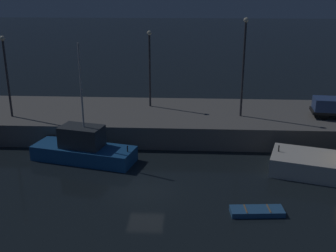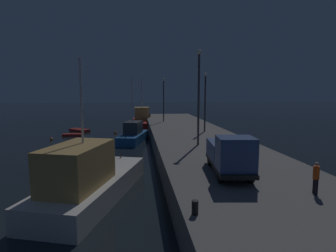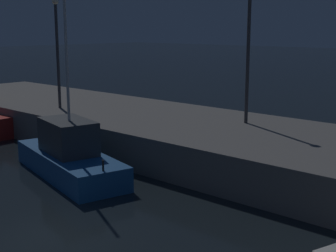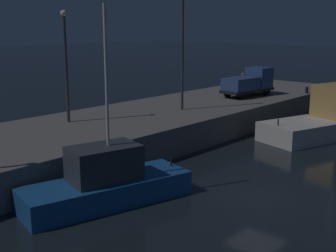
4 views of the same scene
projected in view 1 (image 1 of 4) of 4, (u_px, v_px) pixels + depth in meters
name	position (u px, v px, depth m)	size (l,w,h in m)	color
ground_plane	(145.00, 191.00, 28.70)	(320.00, 320.00, 0.00)	black
pier_quay	(159.00, 121.00, 40.29)	(59.96, 10.01, 2.02)	slate
fishing_boat_white	(83.00, 148.00, 33.50)	(8.77, 4.65, 9.52)	#195193
dinghy_red_small	(257.00, 211.00, 25.84)	(3.40, 1.42, 0.39)	#2D6099
lamp_post_west	(6.00, 70.00, 37.03)	(0.44, 0.44, 7.39)	#38383D
lamp_post_east	(150.00, 63.00, 40.28)	(0.44, 0.44, 7.48)	#38383D
lamp_post_central	(244.00, 61.00, 36.91)	(0.44, 0.44, 8.93)	#38383D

